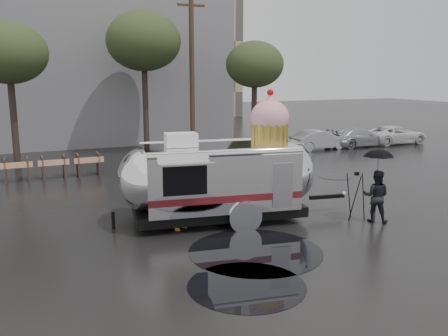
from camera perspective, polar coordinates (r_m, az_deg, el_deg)
name	(u,v)px	position (r m, az deg, el deg)	size (l,w,h in m)	color
ground	(275,227)	(14.53, 6.10, -7.01)	(120.00, 120.00, 0.00)	black
puddles	(268,246)	(12.91, 5.28, -9.35)	(10.75, 10.56, 0.01)	black
grey_building	(55,46)	(36.11, -19.68, 13.70)	(22.00, 12.00, 13.00)	slate
utility_pole	(192,73)	(27.60, -3.88, 11.36)	(1.60, 0.28, 9.00)	#473323
tree_left	(8,54)	(24.96, -24.53, 12.42)	(3.64, 3.64, 6.95)	#382D26
tree_mid	(144,42)	(27.88, -9.65, 14.77)	(4.20, 4.20, 8.03)	#382D26
tree_right	(255,65)	(28.10, 3.71, 12.25)	(3.36, 3.36, 6.42)	#382D26
barricade_row	(54,166)	(22.31, -19.83, 0.19)	(4.30, 0.80, 1.00)	#473323
parked_cars	(343,136)	(30.63, 14.14, 3.72)	(13.20, 1.90, 1.50)	silver
airstream_trailer	(221,175)	(14.70, -0.34, -0.83)	(7.67, 3.33, 4.17)	silver
person_left	(180,201)	(14.06, -5.29, -4.00)	(0.61, 0.41, 1.71)	yellow
umbrella_pink	(179,165)	(13.81, -5.38, 0.39)	(1.17, 1.17, 2.35)	pink
person_right	(376,196)	(15.45, 17.82, -3.25)	(0.78, 0.44, 1.63)	black
umbrella_black	(378,161)	(15.22, 18.07, 0.83)	(1.13, 1.13, 2.32)	black
tripod	(356,191)	(15.55, 15.58, -2.67)	(0.61, 0.61, 1.53)	black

